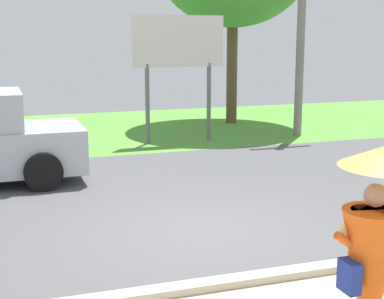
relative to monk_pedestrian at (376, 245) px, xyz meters
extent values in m
cube|color=#4C4C4F|center=(-0.34, 5.84, -1.16)|extent=(40.00, 8.00, 0.10)
cube|color=#519335|center=(-0.34, 13.84, -1.16)|extent=(40.00, 8.00, 0.10)
cube|color=#B2AD9E|center=(-0.34, 1.84, -1.06)|extent=(40.00, 0.24, 0.10)
cone|color=#E55B19|center=(-0.04, 0.00, -0.38)|extent=(0.60, 0.60, 1.45)
cylinder|color=#E55B19|center=(-0.04, 0.00, 0.02)|extent=(0.44, 0.44, 0.65)
sphere|color=tan|center=(-0.04, 0.00, 0.48)|extent=(0.22, 0.22, 0.22)
cylinder|color=#E55B19|center=(-0.30, 0.02, 0.05)|extent=(0.29, 0.08, 0.24)
cube|color=beige|center=(-0.34, 0.05, 0.15)|extent=(0.02, 0.11, 0.16)
cube|color=navy|center=(-0.31, -0.05, -0.26)|extent=(0.12, 0.24, 0.30)
cube|color=#2D3842|center=(-2.85, 8.09, 0.32)|extent=(0.10, 1.70, 0.77)
cylinder|color=black|center=(-2.50, 9.09, -0.73)|extent=(0.76, 0.28, 0.76)
cylinder|color=black|center=(-2.50, 7.09, -0.73)|extent=(0.76, 0.28, 0.76)
cylinder|color=gray|center=(5.24, 11.00, 2.18)|extent=(0.24, 0.24, 6.58)
cylinder|color=slate|center=(0.66, 11.17, -0.01)|extent=(0.12, 0.12, 2.20)
cylinder|color=slate|center=(2.46, 11.17, -0.01)|extent=(0.12, 0.12, 2.20)
cube|color=silver|center=(1.56, 11.17, 1.69)|extent=(2.60, 0.10, 1.40)
cylinder|color=brown|center=(4.29, 13.89, 0.84)|extent=(0.36, 0.36, 3.90)
camera|label=1|loc=(-3.31, -4.37, 1.97)|focal=54.70mm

